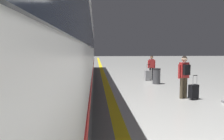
{
  "coord_description": "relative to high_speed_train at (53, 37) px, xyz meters",
  "views": [
    {
      "loc": [
        -1.48,
        -1.0,
        2.04
      ],
      "look_at": [
        -0.99,
        5.35,
        1.42
      ],
      "focal_mm": 34.96,
      "sensor_mm": 36.0,
      "label": 1
    }
  ],
  "objects": [
    {
      "name": "passenger_near",
      "position": [
        5.2,
        0.2,
        -1.46
      ],
      "size": [
        0.53,
        0.41,
        1.76
      ],
      "color": "brown",
      "rests_on": "ground"
    },
    {
      "name": "passenger_mid",
      "position": [
        5.29,
        5.72,
        -1.57
      ],
      "size": [
        0.5,
        0.21,
        1.61
      ],
      "color": "black",
      "rests_on": "ground"
    },
    {
      "name": "tactile_edge_band",
      "position": [
        1.82,
        2.59,
        -2.5
      ],
      "size": [
        0.7,
        80.0,
        0.01
      ],
      "primitive_type": "cube",
      "color": "slate",
      "rests_on": "ground"
    },
    {
      "name": "safety_line_strip",
      "position": [
        2.19,
        2.59,
        -2.5
      ],
      "size": [
        0.36,
        80.0,
        0.01
      ],
      "primitive_type": "cube",
      "color": "yellow",
      "rests_on": "ground"
    },
    {
      "name": "waste_bin",
      "position": [
        5.14,
        3.97,
        -2.05
      ],
      "size": [
        0.46,
        0.46,
        0.91
      ],
      "color": "#4C4C51",
      "rests_on": "ground"
    },
    {
      "name": "suitcase_near",
      "position": [
        5.52,
        -0.02,
        -2.17
      ],
      "size": [
        0.43,
        0.35,
        1.0
      ],
      "color": "black",
      "rests_on": "ground"
    },
    {
      "name": "high_speed_train",
      "position": [
        0.0,
        0.0,
        0.0
      ],
      "size": [
        2.94,
        32.49,
        4.97
      ],
      "color": "#38383D",
      "rests_on": "ground"
    },
    {
      "name": "suitcase_mid",
      "position": [
        4.97,
        5.39,
        -2.15
      ],
      "size": [
        0.41,
        0.29,
        1.04
      ],
      "color": "#9E9EA3",
      "rests_on": "ground"
    }
  ]
}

